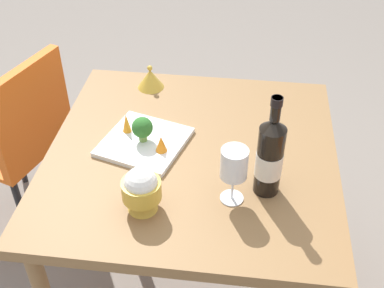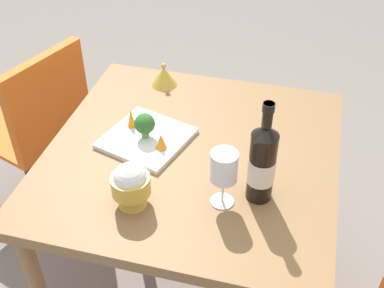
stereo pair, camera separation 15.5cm
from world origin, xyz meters
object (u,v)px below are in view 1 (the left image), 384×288
Objects in this scene: wine_bottle at (270,156)px; broccoli_floret at (142,128)px; carrot_garnish_left at (126,123)px; serving_plate at (144,142)px; carrot_garnish_right at (161,144)px; wine_glass at (234,165)px; rice_bowl at (141,189)px; chair_near_window at (22,132)px; rice_bowl_lid at (150,79)px.

wine_bottle reaches higher than broccoli_floret.
serving_plate is at bearing -31.61° from carrot_garnish_left.
carrot_garnish_right is at bearing 160.17° from wine_bottle.
broccoli_floret is (-0.40, 0.16, -0.06)m from wine_bottle.
wine_glass reaches higher than broccoli_floret.
rice_bowl is at bearing -92.79° from carrot_garnish_right.
carrot_garnish_right is (-0.33, 0.12, -0.08)m from wine_bottle.
wine_glass is 0.26m from rice_bowl.
chair_near_window is 8.50× the size of rice_bowl_lid.
broccoli_floret is (-0.30, 0.21, -0.06)m from wine_glass.
rice_bowl_lid is 1.48× the size of carrot_garnish_left.
wine_bottle is 2.27× the size of rice_bowl.
carrot_garnish_left is at bearing 148.39° from serving_plate.
rice_bowl_lid reaches higher than serving_plate.
carrot_garnish_right is at bearing 87.21° from rice_bowl.
rice_bowl_lid is (0.54, 0.06, 0.26)m from chair_near_window.
rice_bowl reaches higher than broccoli_floret.
carrot_garnish_left is 0.16m from carrot_garnish_right.
serving_plate is at bearing 157.44° from wine_bottle.
chair_near_window is 6.00× the size of rice_bowl.
rice_bowl_lid is (-0.10, 0.62, -0.04)m from rice_bowl.
serving_plate is 0.06m from broccoli_floret.
chair_near_window is 2.74× the size of serving_plate.
wine_bottle is 0.11m from wine_glass.
wine_glass is at bearing -58.31° from rice_bowl_lid.
wine_glass is 0.30m from carrot_garnish_right.
wine_glass is 1.26× the size of rice_bowl.
wine_glass is 2.64× the size of carrot_garnish_left.
serving_plate is 4.58× the size of carrot_garnish_left.
rice_bowl_lid is 0.40m from carrot_garnish_right.
carrot_garnish_right is (0.13, -0.08, -0.01)m from carrot_garnish_left.
rice_bowl_lid is at bearing -65.38° from chair_near_window.
chair_near_window is at bearing 150.58° from wine_glass.
wine_bottle reaches higher than carrot_garnish_left.
wine_bottle is (0.98, -0.45, 0.35)m from chair_near_window.
wine_glass is at bearing -34.92° from carrot_garnish_left.
serving_plate is (0.04, -0.34, -0.03)m from rice_bowl_lid.
rice_bowl is 1.42× the size of rice_bowl_lid.
carrot_garnish_right is at bearing -33.18° from carrot_garnish_left.
rice_bowl is at bearing -79.32° from serving_plate.
broccoli_floret reaches higher than chair_near_window.
serving_plate is at bearing -97.39° from chair_near_window.
wine_glass reaches higher than rice_bowl.
rice_bowl_lid reaches higher than carrot_garnish_left.
carrot_garnish_right is at bearing -34.70° from serving_plate.
rice_bowl is 2.58× the size of carrot_garnish_right.
rice_bowl_lid is (-0.34, 0.55, -0.09)m from wine_glass.
rice_bowl reaches higher than serving_plate.
broccoli_floret is (-0.06, 0.28, -0.01)m from rice_bowl.
carrot_garnish_left is (-0.02, -0.30, 0.01)m from rice_bowl_lid.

